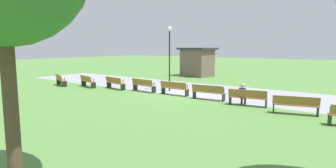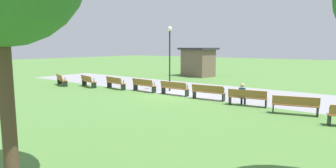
# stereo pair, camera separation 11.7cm
# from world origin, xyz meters

# --- Properties ---
(ground_plane) EXTENTS (120.00, 120.00, 0.00)m
(ground_plane) POSITION_xyz_m (0.00, 0.00, 0.00)
(ground_plane) COLOR #54843D
(path_paving) EXTENTS (34.78, 6.22, 0.01)m
(path_paving) POSITION_xyz_m (0.00, 2.97, 0.00)
(path_paving) COLOR #939399
(path_paving) RESTS_ON ground
(bench_0) EXTENTS (2.03, 1.13, 0.89)m
(bench_0) POSITION_xyz_m (-9.94, -1.83, 0.48)
(bench_0) COLOR #996633
(bench_0) RESTS_ON ground
(bench_1) EXTENTS (2.04, 0.97, 0.89)m
(bench_1) POSITION_xyz_m (-7.52, -1.06, 0.48)
(bench_1) COLOR #996633
(bench_1) RESTS_ON ground
(bench_2) EXTENTS (2.04, 0.81, 0.89)m
(bench_2) POSITION_xyz_m (-5.05, -0.51, 0.48)
(bench_2) COLOR #996633
(bench_2) RESTS_ON ground
(bench_3) EXTENTS (2.02, 0.64, 0.89)m
(bench_3) POSITION_xyz_m (-2.53, -0.18, 0.48)
(bench_3) COLOR #996633
(bench_3) RESTS_ON ground
(bench_4) EXTENTS (1.98, 0.47, 0.89)m
(bench_4) POSITION_xyz_m (0.00, -0.07, 0.48)
(bench_4) COLOR #996633
(bench_4) RESTS_ON ground
(bench_5) EXTENTS (2.02, 0.64, 0.89)m
(bench_5) POSITION_xyz_m (2.53, -0.18, 0.48)
(bench_5) COLOR #996633
(bench_5) RESTS_ON ground
(bench_6) EXTENTS (2.04, 0.81, 0.89)m
(bench_6) POSITION_xyz_m (5.05, -0.51, 0.48)
(bench_6) COLOR #996633
(bench_6) RESTS_ON ground
(bench_7) EXTENTS (2.04, 0.97, 0.89)m
(bench_7) POSITION_xyz_m (7.52, -1.06, 0.48)
(bench_7) COLOR #996633
(bench_7) RESTS_ON ground
(person_seated) EXTENTS (0.39, 0.56, 1.20)m
(person_seated) POSITION_xyz_m (4.73, -0.42, 0.64)
(person_seated) COLOR navy
(person_seated) RESTS_ON ground
(lamp_post) EXTENTS (0.32, 0.32, 4.48)m
(lamp_post) POSITION_xyz_m (-1.26, 1.13, 3.07)
(lamp_post) COLOR black
(lamp_post) RESTS_ON ground
(kiosk) EXTENTS (3.98, 3.24, 2.99)m
(kiosk) POSITION_xyz_m (-4.88, 10.92, 1.53)
(kiosk) COLOR brown
(kiosk) RESTS_ON ground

